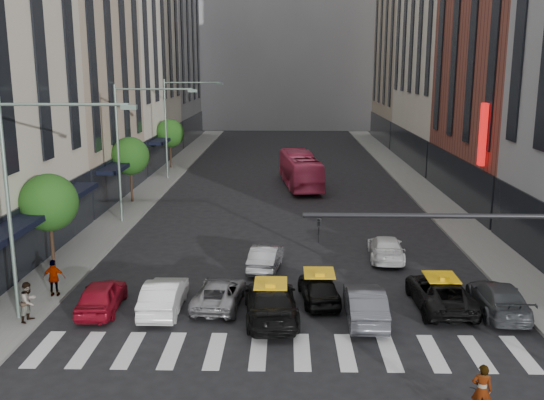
# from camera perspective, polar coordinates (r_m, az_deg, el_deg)

# --- Properties ---
(ground) EXTENTS (160.00, 160.00, 0.00)m
(ground) POSITION_cam_1_polar(r_m,az_deg,el_deg) (21.65, 1.28, -15.84)
(ground) COLOR black
(ground) RESTS_ON ground
(sidewalk_left) EXTENTS (3.00, 96.00, 0.15)m
(sidewalk_left) POSITION_cam_1_polar(r_m,az_deg,el_deg) (51.41, -11.60, 0.77)
(sidewalk_left) COLOR slate
(sidewalk_left) RESTS_ON ground
(sidewalk_right) EXTENTS (3.00, 96.00, 0.15)m
(sidewalk_right) POSITION_cam_1_polar(r_m,az_deg,el_deg) (51.42, 14.25, 0.64)
(sidewalk_right) COLOR slate
(sidewalk_right) RESTS_ON ground
(building_left_b) EXTENTS (8.00, 16.00, 24.00)m
(building_left_b) POSITION_cam_1_polar(r_m,az_deg,el_deg) (50.07, -19.06, 13.79)
(building_left_b) COLOR tan
(building_left_b) RESTS_ON ground
(building_left_d) EXTENTS (8.00, 18.00, 30.00)m
(building_left_d) POSITION_cam_1_polar(r_m,az_deg,el_deg) (85.90, -10.45, 15.42)
(building_left_d) COLOR gray
(building_left_d) RESTS_ON ground
(building_right_b) EXTENTS (8.00, 18.00, 26.00)m
(building_right_b) POSITION_cam_1_polar(r_m,az_deg,el_deg) (49.19, 22.35, 14.75)
(building_right_b) COLOR brown
(building_right_b) RESTS_ON ground
(building_right_d) EXTENTS (8.00, 18.00, 28.00)m
(building_right_d) POSITION_cam_1_polar(r_m,az_deg,el_deg) (85.86, 13.20, 14.63)
(building_right_d) COLOR tan
(building_right_d) RESTS_ON ground
(building_far) EXTENTS (30.00, 10.00, 36.00)m
(building_far) POSITION_cam_1_polar(r_m,az_deg,el_deg) (104.35, 1.40, 16.70)
(building_far) COLOR gray
(building_far) RESTS_ON ground
(tree_near) EXTENTS (2.88, 2.88, 4.95)m
(tree_near) POSITION_cam_1_polar(r_m,az_deg,el_deg) (32.05, -20.26, -0.23)
(tree_near) COLOR black
(tree_near) RESTS_ON sidewalk_left
(tree_mid) EXTENTS (2.88, 2.88, 4.95)m
(tree_mid) POSITION_cam_1_polar(r_m,az_deg,el_deg) (47.05, -13.22, 4.05)
(tree_mid) COLOR black
(tree_mid) RESTS_ON sidewalk_left
(tree_far) EXTENTS (2.88, 2.88, 4.95)m
(tree_far) POSITION_cam_1_polar(r_m,az_deg,el_deg) (62.54, -9.59, 6.22)
(tree_far) COLOR black
(tree_far) RESTS_ON sidewalk_left
(streetlamp_near) EXTENTS (5.38, 0.25, 9.00)m
(streetlamp_near) POSITION_cam_1_polar(r_m,az_deg,el_deg) (25.52, -21.82, 1.72)
(streetlamp_near) COLOR gray
(streetlamp_near) RESTS_ON sidewalk_left
(streetlamp_mid) EXTENTS (5.38, 0.25, 9.00)m
(streetlamp_mid) POSITION_cam_1_polar(r_m,az_deg,el_deg) (40.57, -13.05, 5.97)
(streetlamp_mid) COLOR gray
(streetlamp_mid) RESTS_ON sidewalk_left
(streetlamp_far) EXTENTS (5.38, 0.25, 9.00)m
(streetlamp_far) POSITION_cam_1_polar(r_m,az_deg,el_deg) (56.14, -9.04, 7.85)
(streetlamp_far) COLOR gray
(streetlamp_far) RESTS_ON sidewalk_left
(traffic_signal) EXTENTS (10.10, 0.20, 6.00)m
(traffic_signal) POSITION_cam_1_polar(r_m,az_deg,el_deg) (20.48, 23.49, -5.03)
(traffic_signal) COLOR black
(traffic_signal) RESTS_ON ground
(liberty_sign) EXTENTS (0.30, 0.70, 4.00)m
(liberty_sign) POSITION_cam_1_polar(r_m,az_deg,el_deg) (41.28, 19.23, 5.84)
(liberty_sign) COLOR red
(liberty_sign) RESTS_ON ground
(car_red) EXTENTS (1.78, 4.04, 1.35)m
(car_red) POSITION_cam_1_polar(r_m,az_deg,el_deg) (27.23, -15.75, -8.65)
(car_red) COLOR maroon
(car_red) RESTS_ON ground
(car_white_front) EXTENTS (1.50, 4.27, 1.41)m
(car_white_front) POSITION_cam_1_polar(r_m,az_deg,el_deg) (26.56, -10.12, -8.84)
(car_white_front) COLOR white
(car_white_front) RESTS_ON ground
(car_silver) EXTENTS (2.25, 4.34, 1.17)m
(car_silver) POSITION_cam_1_polar(r_m,az_deg,el_deg) (26.86, -4.99, -8.71)
(car_silver) COLOR gray
(car_silver) RESTS_ON ground
(taxi_left) EXTENTS (2.55, 5.41, 1.53)m
(taxi_left) POSITION_cam_1_polar(r_m,az_deg,el_deg) (25.39, -0.12, -9.51)
(taxi_left) COLOR black
(taxi_left) RESTS_ON ground
(taxi_center) EXTENTS (1.96, 4.01, 1.32)m
(taxi_center) POSITION_cam_1_polar(r_m,az_deg,el_deg) (27.27, 4.44, -8.21)
(taxi_center) COLOR black
(taxi_center) RESTS_ON ground
(car_grey_mid) EXTENTS (1.61, 4.40, 1.44)m
(car_grey_mid) POSITION_cam_1_polar(r_m,az_deg,el_deg) (25.56, 8.75, -9.62)
(car_grey_mid) COLOR #43454B
(car_grey_mid) RESTS_ON ground
(taxi_right) EXTENTS (2.39, 4.98, 1.37)m
(taxi_right) POSITION_cam_1_polar(r_m,az_deg,el_deg) (27.51, 15.55, -8.40)
(taxi_right) COLOR black
(taxi_right) RESTS_ON ground
(car_grey_curb) EXTENTS (2.09, 4.70, 1.34)m
(car_grey_curb) POSITION_cam_1_polar(r_m,az_deg,el_deg) (27.71, 20.53, -8.63)
(car_grey_curb) COLOR #3C3F43
(car_grey_curb) RESTS_ON ground
(car_row2_left) EXTENTS (1.86, 4.10, 1.30)m
(car_row2_left) POSITION_cam_1_polar(r_m,az_deg,el_deg) (31.38, -0.58, -5.38)
(car_row2_left) COLOR #9C9CA1
(car_row2_left) RESTS_ON ground
(car_row2_right) EXTENTS (2.08, 4.51, 1.28)m
(car_row2_right) POSITION_cam_1_polar(r_m,az_deg,el_deg) (33.55, 10.66, -4.44)
(car_row2_right) COLOR silver
(car_row2_right) RESTS_ON ground
(bus) EXTENTS (3.71, 10.79, 2.94)m
(bus) POSITION_cam_1_polar(r_m,az_deg,el_deg) (52.69, 2.68, 2.84)
(bus) COLOR #E1426F
(bus) RESTS_ON ground
(rider) EXTENTS (0.66, 0.50, 1.61)m
(rider) POSITION_cam_1_polar(r_m,az_deg,el_deg) (19.16, 19.28, -14.90)
(rider) COLOR gray
(rider) RESTS_ON motorcycle
(pedestrian_near) EXTENTS (0.81, 0.93, 1.66)m
(pedestrian_near) POSITION_cam_1_polar(r_m,az_deg,el_deg) (26.68, -21.93, -8.86)
(pedestrian_near) COLOR gray
(pedestrian_near) RESTS_ON sidewalk_left
(pedestrian_far) EXTENTS (1.02, 0.49, 1.69)m
(pedestrian_far) POSITION_cam_1_polar(r_m,az_deg,el_deg) (29.05, -19.83, -6.92)
(pedestrian_far) COLOR gray
(pedestrian_far) RESTS_ON sidewalk_left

